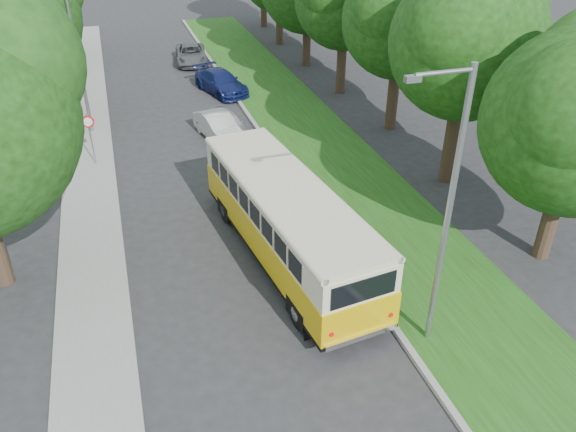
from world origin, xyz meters
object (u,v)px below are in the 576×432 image
object	(u,v)px
vintage_bus	(287,223)
car_blue	(221,82)
car_silver	(226,124)
car_grey	(191,54)
car_white	(219,127)
lamppost_near	(446,209)
lamppost_far	(75,53)

from	to	relation	value
vintage_bus	car_blue	world-z (taller)	vintage_bus
vintage_bus	car_silver	size ratio (longest dim) A/B	2.60
car_silver	car_grey	bearing A→B (deg)	78.59
car_silver	car_white	size ratio (longest dim) A/B	0.99
car_white	car_grey	world-z (taller)	car_white
car_silver	vintage_bus	bearing A→B (deg)	-101.37
car_silver	car_white	distance (m)	0.50
car_silver	car_white	world-z (taller)	car_silver
lamppost_near	lamppost_far	size ratio (longest dim) A/B	1.07
lamppost_near	lamppost_far	distance (m)	20.53
lamppost_near	car_silver	distance (m)	16.65
vintage_bus	car_silver	xyz separation A→B (m)	(0.28, 11.11, -0.82)
vintage_bus	car_blue	distance (m)	17.76
vintage_bus	car_grey	bearing A→B (deg)	81.54
car_white	car_blue	bearing A→B (deg)	65.60
lamppost_near	car_grey	distance (m)	29.67
lamppost_near	vintage_bus	distance (m)	6.29
vintage_bus	car_grey	world-z (taller)	vintage_bus
lamppost_near	car_blue	bearing A→B (deg)	93.05
lamppost_far	car_blue	bearing A→B (deg)	28.34
car_silver	car_grey	size ratio (longest dim) A/B	0.86
lamppost_far	car_white	world-z (taller)	lamppost_far
car_blue	car_grey	size ratio (longest dim) A/B	1.02
lamppost_near	car_blue	xyz separation A→B (m)	(-1.21, 22.65, -3.71)
vintage_bus	car_blue	bearing A→B (deg)	78.63
lamppost_near	lamppost_far	bearing A→B (deg)	115.71
lamppost_far	vintage_bus	distance (m)	15.19
lamppost_far	vintage_bus	size ratio (longest dim) A/B	0.76
vintage_bus	car_white	size ratio (longest dim) A/B	2.59
car_white	car_blue	world-z (taller)	car_blue
lamppost_near	car_grey	bearing A→B (deg)	93.77
vintage_bus	car_blue	xyz separation A→B (m)	(1.35, 17.69, -0.81)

